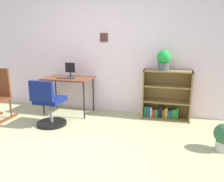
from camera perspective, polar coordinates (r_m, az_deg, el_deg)
ground_plane at (r=3.07m, az=-16.07°, el=-16.60°), size 6.24×6.24×0.00m
wall_back at (r=4.63m, az=-2.99°, el=9.15°), size 5.20×0.12×2.32m
desk at (r=4.54m, az=-11.27°, el=2.63°), size 0.96×0.59×0.74m
monitor at (r=4.53m, az=-10.73°, el=5.20°), size 0.20×0.18×0.30m
keyboard at (r=4.44m, az=-11.75°, el=3.32°), size 0.35×0.12×0.02m
office_chair at (r=3.98m, az=-16.02°, el=-3.84°), size 0.52×0.55×0.84m
bookshelf_low at (r=4.33m, az=13.68°, el=-1.56°), size 0.88×0.30×0.94m
potted_plant_on_shelf at (r=4.15m, az=13.26°, el=7.94°), size 0.25×0.25×0.37m
potted_plant_floor at (r=3.41m, az=26.99°, el=-10.37°), size 0.27×0.27×0.39m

